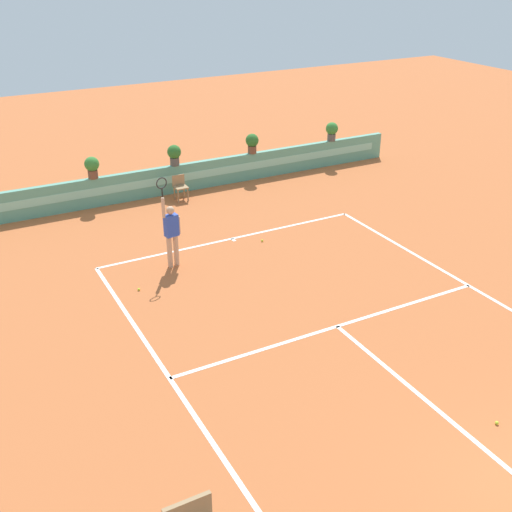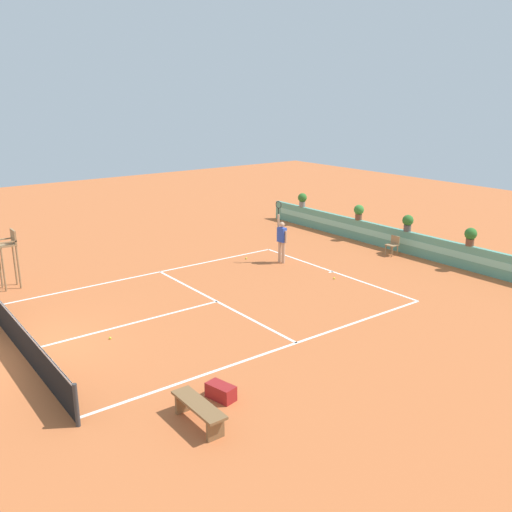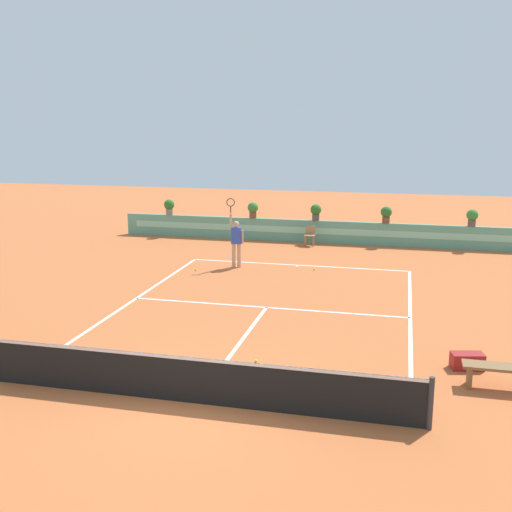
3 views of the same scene
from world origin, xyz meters
name	(u,v)px [view 1 (image 1 of 3)]	position (x,y,z in m)	size (l,w,h in m)	color
ground_plane	(347,335)	(0.00, 6.00, 0.00)	(60.00, 60.00, 0.00)	#BC6033
court_lines	(329,320)	(0.00, 6.72, 0.00)	(8.32, 11.94, 0.01)	white
back_wall_barrier	(175,179)	(0.00, 16.39, 0.50)	(18.00, 0.21, 1.00)	#599E84
ball_kid_chair	(180,186)	(-0.12, 15.66, 0.48)	(0.44, 0.44, 0.85)	#99754C
tennis_player	(171,231)	(-2.19, 11.06, 1.05)	(0.62, 0.27, 2.58)	tan
tennis_ball_near_baseline	(497,423)	(0.68, 2.29, 0.03)	(0.07, 0.07, 0.07)	#CCE033
tennis_ball_mid_court	(139,289)	(-3.48, 10.18, 0.03)	(0.07, 0.07, 0.07)	#CCE033
tennis_ball_by_sideline	(262,241)	(0.70, 11.28, 0.03)	(0.07, 0.07, 0.07)	#CCE033
potted_plant_far_right	(332,130)	(6.59, 16.39, 1.41)	(0.48, 0.48, 0.72)	#514C47
potted_plant_right	(252,142)	(3.07, 16.39, 1.41)	(0.48, 0.48, 0.72)	brown
potted_plant_centre	(174,154)	(0.01, 16.39, 1.41)	(0.48, 0.48, 0.72)	#514C47
potted_plant_left	(92,166)	(-2.86, 16.39, 1.41)	(0.48, 0.48, 0.72)	brown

